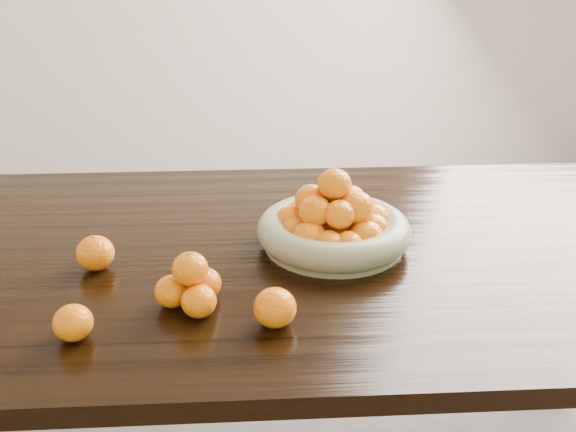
{
  "coord_description": "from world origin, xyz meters",
  "views": [
    {
      "loc": [
        -0.03,
        -1.25,
        1.37
      ],
      "look_at": [
        0.04,
        -0.02,
        0.83
      ],
      "focal_mm": 40.0,
      "sensor_mm": 36.0,
      "label": 1
    }
  ],
  "objects": [
    {
      "name": "orange_pyramid",
      "position": [
        -0.15,
        -0.24,
        0.79
      ],
      "size": [
        0.12,
        0.13,
        0.11
      ],
      "rotation": [
        0.0,
        0.0,
        0.42
      ],
      "color": "orange",
      "rests_on": "dining_table"
    },
    {
      "name": "fruit_bowl",
      "position": [
        0.14,
        -0.0,
        0.8
      ],
      "size": [
        0.33,
        0.33,
        0.17
      ],
      "rotation": [
        0.0,
        0.0,
        0.07
      ],
      "color": "gray",
      "rests_on": "dining_table"
    },
    {
      "name": "loose_orange_0",
      "position": [
        -0.35,
        -0.08,
        0.79
      ],
      "size": [
        0.08,
        0.08,
        0.07
      ],
      "primitive_type": "ellipsoid",
      "color": "orange",
      "rests_on": "dining_table"
    },
    {
      "name": "loose_orange_2",
      "position": [
        -0.0,
        -0.31,
        0.78
      ],
      "size": [
        0.07,
        0.07,
        0.07
      ],
      "primitive_type": "ellipsoid",
      "color": "orange",
      "rests_on": "dining_table"
    },
    {
      "name": "loose_orange_1",
      "position": [
        -0.34,
        -0.33,
        0.78
      ],
      "size": [
        0.07,
        0.07,
        0.06
      ],
      "primitive_type": "ellipsoid",
      "color": "orange",
      "rests_on": "dining_table"
    },
    {
      "name": "dining_table",
      "position": [
        0.0,
        0.0,
        0.66
      ],
      "size": [
        2.0,
        1.0,
        0.75
      ],
      "color": "black",
      "rests_on": "ground"
    }
  ]
}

